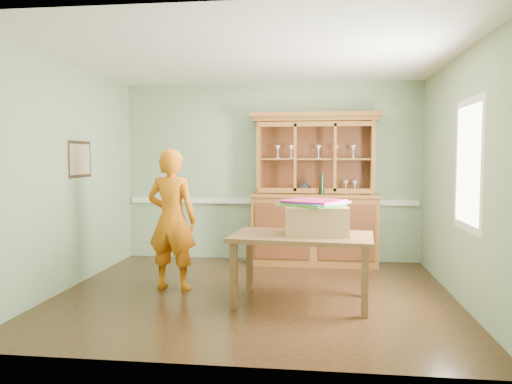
# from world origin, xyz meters

# --- Properties ---
(floor) EXTENTS (4.50, 4.50, 0.00)m
(floor) POSITION_xyz_m (0.00, 0.00, 0.00)
(floor) COLOR #402C14
(floor) RESTS_ON ground
(ceiling) EXTENTS (4.50, 4.50, 0.00)m
(ceiling) POSITION_xyz_m (0.00, 0.00, 2.70)
(ceiling) COLOR white
(ceiling) RESTS_ON wall_back
(wall_back) EXTENTS (4.50, 0.00, 4.50)m
(wall_back) POSITION_xyz_m (0.00, 2.00, 1.35)
(wall_back) COLOR #87A37A
(wall_back) RESTS_ON floor
(wall_left) EXTENTS (0.00, 4.00, 4.00)m
(wall_left) POSITION_xyz_m (-2.25, 0.00, 1.35)
(wall_left) COLOR #87A37A
(wall_left) RESTS_ON floor
(wall_right) EXTENTS (0.00, 4.00, 4.00)m
(wall_right) POSITION_xyz_m (2.25, 0.00, 1.35)
(wall_right) COLOR #87A37A
(wall_right) RESTS_ON floor
(wall_front) EXTENTS (4.50, 0.00, 4.50)m
(wall_front) POSITION_xyz_m (0.00, -2.00, 1.35)
(wall_front) COLOR #87A37A
(wall_front) RESTS_ON floor
(chair_rail) EXTENTS (4.41, 0.05, 0.08)m
(chair_rail) POSITION_xyz_m (0.00, 1.98, 0.90)
(chair_rail) COLOR white
(chair_rail) RESTS_ON wall_back
(framed_map) EXTENTS (0.03, 0.60, 0.46)m
(framed_map) POSITION_xyz_m (-2.23, 0.30, 1.55)
(framed_map) COLOR black
(framed_map) RESTS_ON wall_left
(window_panel) EXTENTS (0.03, 0.96, 1.36)m
(window_panel) POSITION_xyz_m (2.23, -0.30, 1.50)
(window_panel) COLOR white
(window_panel) RESTS_ON wall_right
(china_hutch) EXTENTS (1.89, 0.62, 2.22)m
(china_hutch) POSITION_xyz_m (0.67, 1.75, 0.78)
(china_hutch) COLOR #935527
(china_hutch) RESTS_ON floor
(dining_table) EXTENTS (1.57, 1.03, 0.75)m
(dining_table) POSITION_xyz_m (0.55, -0.27, 0.66)
(dining_table) COLOR brown
(dining_table) RESTS_ON floor
(cardboard_box) EXTENTS (0.68, 0.55, 0.31)m
(cardboard_box) POSITION_xyz_m (0.70, -0.23, 0.90)
(cardboard_box) COLOR tan
(cardboard_box) RESTS_ON dining_table
(kite_stack) EXTENTS (0.77, 0.77, 0.06)m
(kite_stack) POSITION_xyz_m (0.67, -0.19, 1.08)
(kite_stack) COLOR #20FF74
(kite_stack) RESTS_ON cardboard_box
(person) EXTENTS (0.66, 0.48, 1.68)m
(person) POSITION_xyz_m (-1.00, 0.10, 0.84)
(person) COLOR orange
(person) RESTS_ON floor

